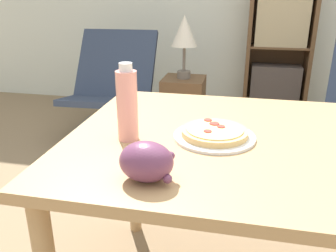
% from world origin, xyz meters
% --- Properties ---
extents(dining_table, '(1.32, 0.94, 0.75)m').
position_xyz_m(dining_table, '(-0.04, -0.07, 0.66)').
color(dining_table, tan).
rests_on(dining_table, ground_plane).
extents(pizza_on_plate, '(0.27, 0.27, 0.04)m').
position_xyz_m(pizza_on_plate, '(-0.21, -0.09, 0.77)').
color(pizza_on_plate, white).
rests_on(pizza_on_plate, dining_table).
extents(grape_bunch, '(0.14, 0.11, 0.11)m').
position_xyz_m(grape_bunch, '(-0.35, -0.40, 0.81)').
color(grape_bunch, '#6B3856').
rests_on(grape_bunch, dining_table).
extents(drink_bottle, '(0.07, 0.07, 0.25)m').
position_xyz_m(drink_bottle, '(-0.48, -0.16, 0.87)').
color(drink_bottle, pink).
rests_on(drink_bottle, dining_table).
extents(lounge_chair_near, '(0.70, 0.79, 0.88)m').
position_xyz_m(lounge_chair_near, '(-1.20, 1.54, 0.29)').
color(lounge_chair_near, slate).
rests_on(lounge_chair_near, ground_plane).
extents(bookshelf, '(0.61, 0.31, 1.38)m').
position_xyz_m(bookshelf, '(0.19, 2.44, 0.64)').
color(bookshelf, brown).
rests_on(bookshelf, ground_plane).
extents(side_table, '(0.34, 0.34, 0.53)m').
position_xyz_m(side_table, '(-0.60, 1.65, 0.26)').
color(side_table, brown).
rests_on(side_table, ground_plane).
extents(table_lamp, '(0.21, 0.21, 0.50)m').
position_xyz_m(table_lamp, '(-0.60, 1.65, 0.88)').
color(table_lamp, '#665B51').
rests_on(table_lamp, side_table).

